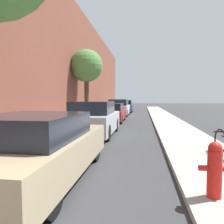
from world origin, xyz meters
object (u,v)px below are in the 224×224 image
Objects in this scene: parked_car_champagne at (37,148)px; parked_car_navy at (124,106)px; parked_car_white at (119,108)px; fire_hydrant at (215,169)px; parked_car_silver at (94,119)px; street_tree_far at (86,67)px; parked_car_red at (111,113)px.

parked_car_champagne is 21.29m from parked_car_navy.
parked_car_white reaches higher than parked_car_navy.
parked_car_champagne is 5.17× the size of fire_hydrant.
parked_car_silver is 0.87× the size of parked_car_white.
parked_car_champagne is 0.85× the size of street_tree_far.
parked_car_silver is 16.07m from parked_car_navy.
fire_hydrant is at bearing -11.28° from parked_car_champagne.
parked_car_red is (-0.07, 5.55, -0.09)m from parked_car_silver.
parked_car_silver is at bearing 90.52° from parked_car_champagne.
parked_car_white is (-0.10, 10.87, 0.02)m from parked_car_silver.
parked_car_navy reaches higher than parked_car_red.
parked_car_white is 0.91× the size of street_tree_far.
fire_hydrant is (3.31, -16.72, -0.17)m from parked_car_white.
parked_car_white is at bearing 64.43° from street_tree_far.
parked_car_white is (-0.03, 5.32, 0.11)m from parked_car_red.
parked_car_white reaches higher than parked_car_silver.
fire_hydrant is at bearing -73.96° from parked_car_red.
parked_car_white is at bearing 101.20° from fire_hydrant.
parked_car_champagne is 3.23m from fire_hydrant.
parked_car_white is at bearing -90.72° from parked_car_navy.
parked_car_silver reaches higher than fire_hydrant.
parked_car_silver is at bearing -89.30° from parked_car_red.
parked_car_white is at bearing 90.52° from parked_car_champagne.
parked_car_red is (-0.12, 10.77, -0.02)m from parked_car_champagne.
parked_car_red is 4.65× the size of fire_hydrant.
fire_hydrant is at bearing -61.25° from parked_car_silver.
street_tree_far is 6.06× the size of fire_hydrant.
parked_car_champagne is at bearing -89.48° from parked_car_silver.
street_tree_far is at bearing 149.55° from parked_car_red.
parked_car_navy is at bearing 77.64° from street_tree_far.
street_tree_far is (-2.05, -9.33, 3.32)m from parked_car_navy.
parked_car_red is at bearing -90.18° from parked_car_navy.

